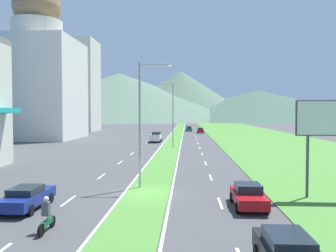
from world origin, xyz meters
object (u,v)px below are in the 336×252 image
object	(u,v)px
street_lamp_mid	(172,111)
car_0	(248,195)
billboard_roadside	(334,123)
car_2	(189,129)
motorcycle_rider	(47,217)
car_4	(200,130)
car_1	(27,197)
street_lamp_near	(143,117)
pickup_truck_0	(156,137)

from	to	relation	value
street_lamp_mid	car_0	xyz separation A→B (m)	(6.50, -36.37, -5.44)
street_lamp_mid	billboard_roadside	bearing A→B (deg)	-69.30
car_2	motorcycle_rider	distance (m)	94.75
car_0	motorcycle_rider	size ratio (longest dim) A/B	2.09
motorcycle_rider	street_lamp_mid	bearing A→B (deg)	-5.99
car_4	street_lamp_mid	bearing A→B (deg)	-8.80
car_0	billboard_roadside	bearing A→B (deg)	111.93
car_0	street_lamp_mid	bearing A→B (deg)	-169.86
car_0	car_1	world-z (taller)	car_0
motorcycle_rider	car_4	bearing A→B (deg)	-7.42
car_4	motorcycle_rider	bearing A→B (deg)	-7.42
motorcycle_rider	car_1	bearing A→B (deg)	36.28
car_1	car_0	bearing A→B (deg)	-85.24
car_2	car_4	bearing A→B (deg)	17.75
car_2	motorcycle_rider	xyz separation A→B (m)	(-7.61, -94.44, -0.06)
street_lamp_near	street_lamp_mid	bearing A→B (deg)	88.49
billboard_roadside	car_4	distance (m)	76.78
car_1	motorcycle_rider	xyz separation A→B (m)	(2.90, -3.95, 0.01)
street_lamp_near	car_1	distance (m)	10.23
car_2	pickup_truck_0	size ratio (longest dim) A/B	0.82
motorcycle_rider	car_2	bearing A→B (deg)	-4.61
billboard_roadside	car_1	distance (m)	20.86
pickup_truck_0	car_0	bearing A→B (deg)	-167.92
street_lamp_near	car_0	distance (m)	10.19
street_lamp_mid	car_4	bearing A→B (deg)	81.20
car_0	car_2	size ratio (longest dim) A/B	0.94
street_lamp_near	pickup_truck_0	size ratio (longest dim) A/B	1.84
motorcycle_rider	street_lamp_near	bearing A→B (deg)	-19.05
car_0	car_2	world-z (taller)	car_2
billboard_roadside	car_2	world-z (taller)	billboard_roadside
car_2	car_4	size ratio (longest dim) A/B	1.07
car_0	pickup_truck_0	world-z (taller)	pickup_truck_0
street_lamp_mid	car_0	world-z (taller)	street_lamp_mid
billboard_roadside	motorcycle_rider	bearing A→B (deg)	-156.02
car_1	motorcycle_rider	size ratio (longest dim) A/B	2.32
car_4	motorcycle_rider	size ratio (longest dim) A/B	2.09
car_1	car_2	world-z (taller)	car_2
billboard_roadside	car_1	xyz separation A→B (m)	(-20.04, -3.68, -4.49)
car_1	pickup_truck_0	xyz separation A→B (m)	(3.56, 48.76, 0.25)
street_lamp_mid	car_0	distance (m)	37.35
car_4	motorcycle_rider	xyz separation A→B (m)	(-10.94, -84.03, -0.06)
street_lamp_near	street_lamp_mid	size ratio (longest dim) A/B	0.90
street_lamp_near	street_lamp_mid	xyz separation A→B (m)	(0.82, 31.25, 0.55)
street_lamp_near	motorcycle_rider	world-z (taller)	street_lamp_near
car_1	pickup_truck_0	bearing A→B (deg)	-4.18
car_2	car_4	xyz separation A→B (m)	(3.33, -10.41, 0.00)
car_1	pickup_truck_0	size ratio (longest dim) A/B	0.86
car_1	street_lamp_mid	bearing A→B (deg)	-10.94
motorcycle_rider	car_0	bearing A→B (deg)	-64.86
car_1	motorcycle_rider	world-z (taller)	motorcycle_rider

